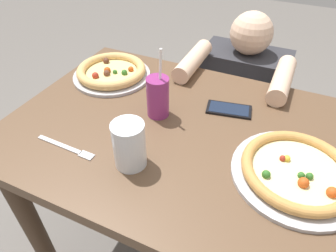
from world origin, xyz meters
TOP-DOWN VIEW (x-y plane):
  - ground_plane at (0.00, 0.00)m, footprint 8.00×8.00m
  - dining_table at (0.00, 0.00)m, footprint 1.11×0.79m
  - pizza_near at (0.35, -0.05)m, footprint 0.34×0.34m
  - pizza_far at (-0.38, 0.18)m, footprint 0.30×0.30m
  - drink_cup_colored at (-0.10, 0.04)m, footprint 0.07×0.07m
  - water_cup_clear at (-0.07, -0.19)m, footprint 0.09×0.09m
  - fork at (-0.27, -0.22)m, footprint 0.20×0.03m
  - cell_phone at (0.11, 0.16)m, footprint 0.16×0.10m
  - diner_seated at (0.07, 0.60)m, footprint 0.42×0.53m

SIDE VIEW (x-z plane):
  - ground_plane at x=0.00m, z-range 0.00..0.00m
  - diner_seated at x=0.07m, z-range -0.05..0.89m
  - dining_table at x=0.00m, z-range 0.25..1.00m
  - fork at x=-0.27m, z-range 0.75..0.75m
  - cell_phone at x=0.11m, z-range 0.75..0.76m
  - pizza_near at x=0.35m, z-range 0.75..0.79m
  - pizza_far at x=-0.38m, z-range 0.75..0.79m
  - drink_cup_colored at x=-0.10m, z-range 0.70..0.94m
  - water_cup_clear at x=-0.07m, z-range 0.75..0.89m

